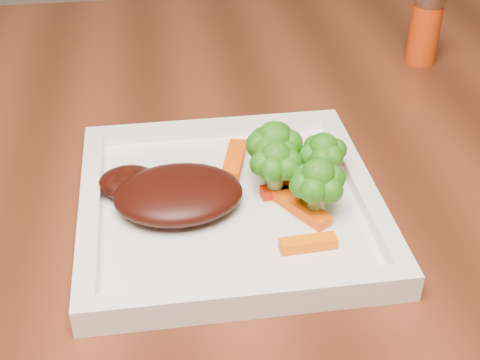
{
  "coord_description": "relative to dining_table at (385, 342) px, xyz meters",
  "views": [
    {
      "loc": [
        -0.26,
        -0.6,
        1.13
      ],
      "look_at": [
        -0.19,
        -0.11,
        0.79
      ],
      "focal_mm": 50.0,
      "sensor_mm": 36.0,
      "label": 1
    }
  ],
  "objects": [
    {
      "name": "carrot_3",
      "position": [
        -0.14,
        -0.09,
        0.39
      ],
      "size": [
        0.05,
        0.02,
        0.01
      ],
      "primitive_type": "cube",
      "rotation": [
        0.0,
        0.0,
        0.13
      ],
      "color": "red",
      "rests_on": "plate"
    },
    {
      "name": "carrot_6",
      "position": [
        -0.19,
        -0.13,
        0.39
      ],
      "size": [
        0.05,
        0.02,
        0.01
      ],
      "primitive_type": "cube",
      "rotation": [
        0.0,
        0.0,
        0.14
      ],
      "color": "red",
      "rests_on": "plate"
    },
    {
      "name": "plate",
      "position": [
        -0.25,
        -0.14,
        0.38
      ],
      "size": [
        0.27,
        0.27,
        0.01
      ],
      "primitive_type": "cube",
      "color": "white",
      "rests_on": "dining_table"
    },
    {
      "name": "carrot_0",
      "position": [
        -0.19,
        -0.21,
        0.39
      ],
      "size": [
        0.05,
        0.02,
        0.01
      ],
      "primitive_type": "cube",
      "rotation": [
        0.0,
        0.0,
        0.05
      ],
      "color": "#FF6804",
      "rests_on": "plate"
    },
    {
      "name": "spice_shaker",
      "position": [
        0.05,
        0.15,
        0.42
      ],
      "size": [
        0.05,
        0.05,
        0.09
      ],
      "primitive_type": "cylinder",
      "rotation": [
        0.0,
        0.0,
        0.38
      ],
      "color": "red",
      "rests_on": "dining_table"
    },
    {
      "name": "broccoli_0",
      "position": [
        -0.2,
        -0.11,
        0.42
      ],
      "size": [
        0.08,
        0.08,
        0.07
      ],
      "primitive_type": null,
      "rotation": [
        0.0,
        0.0,
        0.39
      ],
      "color": "#1A6510",
      "rests_on": "plate"
    },
    {
      "name": "broccoli_2",
      "position": [
        -0.17,
        -0.17,
        0.42
      ],
      "size": [
        0.06,
        0.06,
        0.06
      ],
      "primitive_type": null,
      "rotation": [
        0.0,
        0.0,
        -0.19
      ],
      "color": "#175D0F",
      "rests_on": "plate"
    },
    {
      "name": "carrot_5",
      "position": [
        -0.18,
        -0.16,
        0.39
      ],
      "size": [
        0.05,
        0.06,
        0.01
      ],
      "primitive_type": "cube",
      "rotation": [
        0.0,
        0.0,
        -1.03
      ],
      "color": "#FF5004",
      "rests_on": "plate"
    },
    {
      "name": "dining_table",
      "position": [
        0.0,
        0.0,
        0.0
      ],
      "size": [
        1.6,
        0.9,
        0.75
      ],
      "primitive_type": null,
      "color": "#602915",
      "rests_on": "floor"
    },
    {
      "name": "broccoli_1",
      "position": [
        -0.16,
        -0.12,
        0.42
      ],
      "size": [
        0.06,
        0.06,
        0.06
      ],
      "primitive_type": null,
      "rotation": [
        0.0,
        0.0,
        -0.11
      ],
      "color": "#106311",
      "rests_on": "plate"
    },
    {
      "name": "steak",
      "position": [
        -0.29,
        -0.14,
        0.4
      ],
      "size": [
        0.12,
        0.09,
        0.03
      ],
      "primitive_type": "ellipsoid",
      "rotation": [
        0.0,
        0.0,
        0.01
      ],
      "color": "#390C08",
      "rests_on": "plate"
    },
    {
      "name": "broccoli_3",
      "position": [
        -0.2,
        -0.13,
        0.42
      ],
      "size": [
        0.07,
        0.07,
        0.06
      ],
      "primitive_type": null,
      "rotation": [
        0.0,
        0.0,
        0.27
      ],
      "color": "#3D7513",
      "rests_on": "plate"
    },
    {
      "name": "carrot_4",
      "position": [
        -0.23,
        -0.08,
        0.39
      ],
      "size": [
        0.03,
        0.07,
        0.01
      ],
      "primitive_type": "cube",
      "rotation": [
        0.0,
        0.0,
        1.3
      ],
      "color": "#F34D03",
      "rests_on": "plate"
    }
  ]
}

